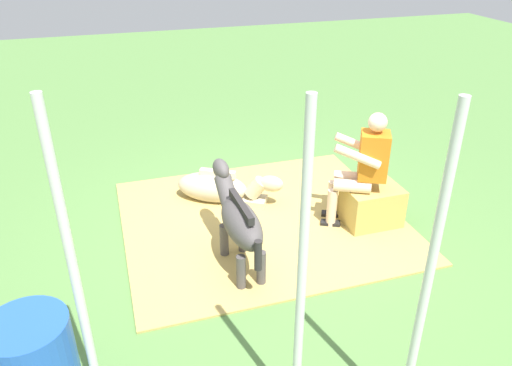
% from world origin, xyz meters
% --- Properties ---
extents(ground_plane, '(24.00, 24.00, 0.00)m').
position_xyz_m(ground_plane, '(0.00, 0.00, 0.00)').
color(ground_plane, '#568442').
extents(hay_patch, '(3.13, 2.80, 0.02)m').
position_xyz_m(hay_patch, '(-0.02, -0.29, 0.01)').
color(hay_patch, tan).
rests_on(hay_patch, ground).
extents(hay_bale, '(0.62, 0.45, 0.47)m').
position_xyz_m(hay_bale, '(-1.18, 0.14, 0.23)').
color(hay_bale, tan).
rests_on(hay_bale, ground).
extents(person_seated, '(0.72, 0.59, 1.35)m').
position_xyz_m(person_seated, '(-1.03, 0.09, 0.74)').
color(person_seated, beige).
rests_on(person_seated, ground).
extents(pony_standing, '(0.35, 1.35, 0.90)m').
position_xyz_m(pony_standing, '(0.46, 0.43, 0.54)').
color(pony_standing, '#4C4747').
rests_on(pony_standing, ground).
extents(pony_lying, '(1.29, 0.92, 0.42)m').
position_xyz_m(pony_lying, '(0.34, -0.89, 0.19)').
color(pony_lying, beige).
rests_on(pony_lying, ground).
extents(soda_bottle, '(0.07, 0.07, 0.26)m').
position_xyz_m(soda_bottle, '(-1.63, -0.34, 0.13)').
color(soda_bottle, '#268C3F').
rests_on(soda_bottle, ground).
extents(tent_pole_left, '(0.06, 0.06, 2.33)m').
position_xyz_m(tent_pole_left, '(-0.16, 2.46, 1.17)').
color(tent_pole_left, silver).
rests_on(tent_pole_left, ground).
extents(tent_pole_right, '(0.06, 0.06, 2.33)m').
position_xyz_m(tent_pole_right, '(1.85, 1.77, 1.17)').
color(tent_pole_right, silver).
rests_on(tent_pole_right, ground).
extents(tent_pole_mid, '(0.06, 0.06, 2.33)m').
position_xyz_m(tent_pole_mid, '(0.54, 2.19, 1.17)').
color(tent_pole_mid, silver).
rests_on(tent_pole_mid, ground).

